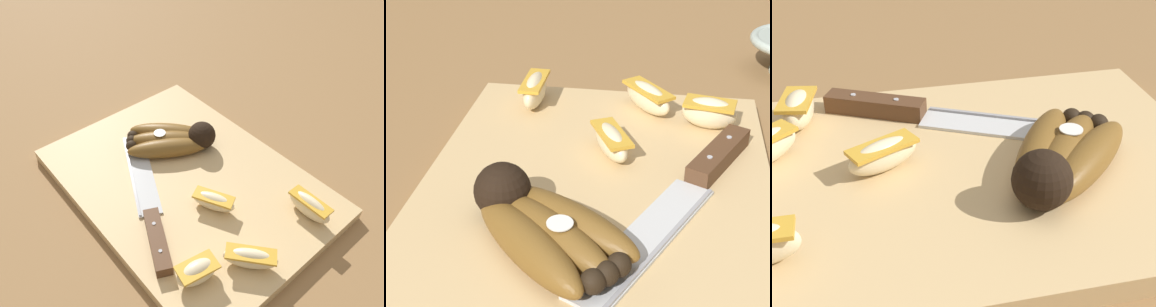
# 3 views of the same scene
# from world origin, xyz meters

# --- Properties ---
(ground_plane) EXTENTS (6.00, 6.00, 0.00)m
(ground_plane) POSITION_xyz_m (0.00, 0.00, 0.00)
(ground_plane) COLOR olive
(cutting_board) EXTENTS (0.44, 0.31, 0.02)m
(cutting_board) POSITION_xyz_m (0.01, -0.01, 0.01)
(cutting_board) COLOR tan
(cutting_board) RESTS_ON ground_plane
(banana_bunch) EXTENTS (0.14, 0.15, 0.05)m
(banana_bunch) POSITION_xyz_m (0.09, -0.04, 0.04)
(banana_bunch) COLOR black
(banana_bunch) RESTS_ON cutting_board
(chefs_knife) EXTENTS (0.26, 0.15, 0.02)m
(chefs_knife) POSITION_xyz_m (-0.01, 0.08, 0.03)
(chefs_knife) COLOR silver
(chefs_knife) RESTS_ON cutting_board
(apple_wedge_near) EXTENTS (0.07, 0.05, 0.03)m
(apple_wedge_near) POSITION_xyz_m (-0.06, 0.00, 0.04)
(apple_wedge_near) COLOR beige
(apple_wedge_near) RESTS_ON cutting_board
(apple_wedge_extra) EXTENTS (0.04, 0.06, 0.03)m
(apple_wedge_extra) POSITION_xyz_m (-0.13, 0.09, 0.04)
(apple_wedge_extra) COLOR beige
(apple_wedge_extra) RESTS_ON cutting_board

